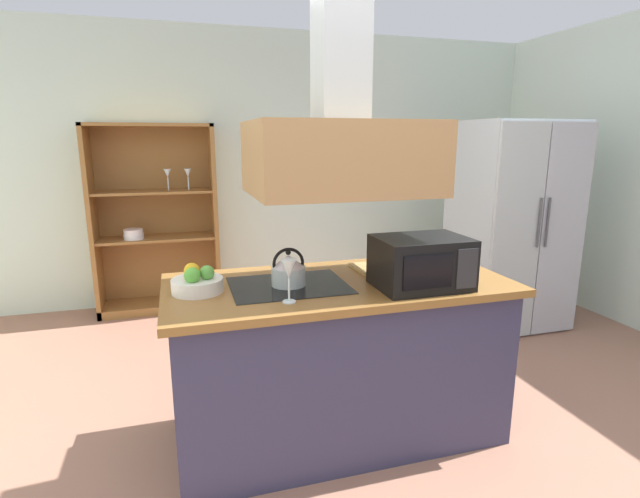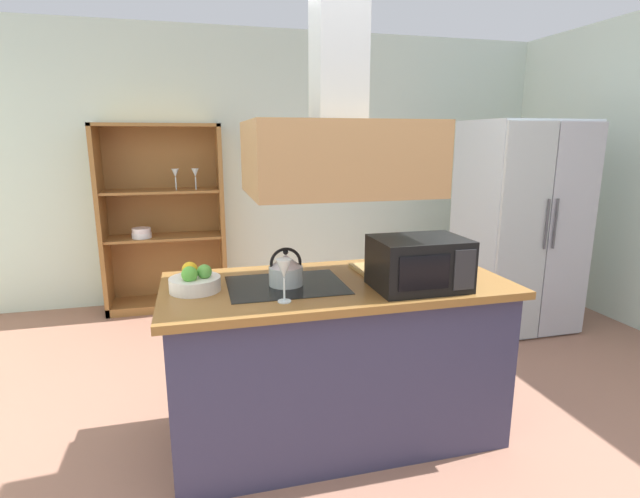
{
  "view_description": "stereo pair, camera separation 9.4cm",
  "coord_description": "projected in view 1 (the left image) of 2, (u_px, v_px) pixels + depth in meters",
  "views": [
    {
      "loc": [
        -0.87,
        -2.05,
        1.65
      ],
      "look_at": [
        -0.07,
        0.65,
        1.0
      ],
      "focal_mm": 27.07,
      "sensor_mm": 36.0,
      "label": 1
    },
    {
      "loc": [
        -0.78,
        -2.07,
        1.65
      ],
      "look_at": [
        -0.07,
        0.65,
        1.0
      ],
      "focal_mm": 27.07,
      "sensor_mm": 36.0,
      "label": 2
    }
  ],
  "objects": [
    {
      "name": "kitchen_island",
      "position": [
        338.0,
        358.0,
        2.68
      ],
      "size": [
        1.83,
        0.85,
        0.9
      ],
      "color": "#32314E",
      "rests_on": "ground"
    },
    {
      "name": "range_hood",
      "position": [
        340.0,
        131.0,
        2.41
      ],
      "size": [
        0.9,
        0.7,
        1.33
      ],
      "color": "#A87B4B"
    },
    {
      "name": "wall_back",
      "position": [
        262.0,
        167.0,
        5.02
      ],
      "size": [
        6.0,
        0.12,
        2.7
      ],
      "primitive_type": "cube",
      "color": "silver",
      "rests_on": "ground"
    },
    {
      "name": "ground_plane",
      "position": [
        368.0,
        461.0,
        2.52
      ],
      "size": [
        7.8,
        7.8,
        0.0
      ],
      "primitive_type": "plane",
      "color": "#956652"
    },
    {
      "name": "dish_cabinet",
      "position": [
        157.0,
        230.0,
        4.65
      ],
      "size": [
        1.14,
        0.4,
        1.78
      ],
      "color": "#94612F",
      "rests_on": "ground"
    },
    {
      "name": "refrigerator",
      "position": [
        511.0,
        225.0,
        4.25
      ],
      "size": [
        0.9,
        0.77,
        1.79
      ],
      "color": "#B0BCC5",
      "rests_on": "ground"
    },
    {
      "name": "fruit_bowl",
      "position": [
        197.0,
        282.0,
        2.39
      ],
      "size": [
        0.25,
        0.25,
        0.14
      ],
      "color": "silver",
      "rests_on": "kitchen_island"
    },
    {
      "name": "cutting_board",
      "position": [
        383.0,
        267.0,
        2.83
      ],
      "size": [
        0.35,
        0.26,
        0.02
      ],
      "primitive_type": "cube",
      "rotation": [
        0.0,
        0.0,
        0.05
      ],
      "color": "tan",
      "rests_on": "kitchen_island"
    },
    {
      "name": "wine_glass_on_counter",
      "position": [
        289.0,
        271.0,
        2.22
      ],
      "size": [
        0.08,
        0.08,
        0.21
      ],
      "color": "silver",
      "rests_on": "kitchen_island"
    },
    {
      "name": "kettle",
      "position": [
        288.0,
        270.0,
        2.49
      ],
      "size": [
        0.18,
        0.18,
        0.2
      ],
      "color": "#B5C1C0",
      "rests_on": "kitchen_island"
    },
    {
      "name": "microwave",
      "position": [
        421.0,
        262.0,
        2.46
      ],
      "size": [
        0.46,
        0.35,
        0.26
      ],
      "color": "black",
      "rests_on": "kitchen_island"
    }
  ]
}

